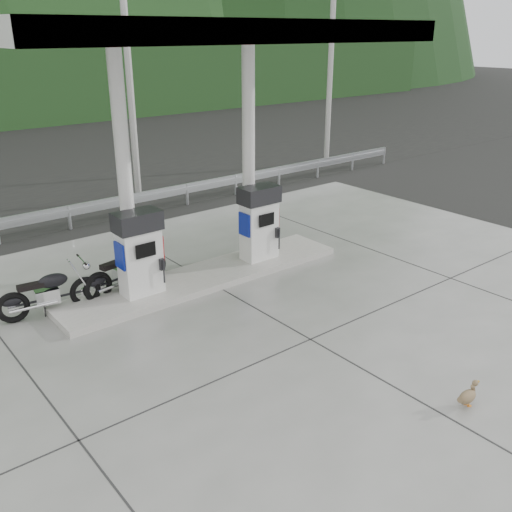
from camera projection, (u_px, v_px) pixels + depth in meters
ground at (276, 320)px, 11.35m from camera, size 160.00×160.00×0.00m
forecourt_apron at (276, 320)px, 11.35m from camera, size 18.00×14.00×0.02m
pump_island at (205, 277)px, 13.13m from camera, size 7.00×1.40×0.15m
gas_pump_left at (140, 253)px, 11.84m from camera, size 0.95×0.55×1.80m
gas_pump_right at (259, 223)px, 13.70m from camera, size 0.95×0.55×1.80m
canopy_column_left at (124, 174)px, 11.54m from camera, size 0.30×0.30×5.00m
canopy_column_right at (249, 154)px, 13.40m from camera, size 0.30×0.30×5.00m
canopy_roof at (196, 31)px, 11.18m from camera, size 8.50×5.00×0.40m
guardrail at (101, 199)px, 16.89m from camera, size 26.00×0.16×1.42m
road at (59, 197)px, 19.69m from camera, size 60.00×7.00×0.01m
utility_pole_b at (129, 77)px, 17.93m from camera, size 0.22×0.22×8.00m
utility_pole_c at (330, 67)px, 23.16m from camera, size 0.22×0.22×8.00m
motorcycle_left at (49, 293)px, 11.44m from camera, size 1.99×0.84×0.91m
motorcycle_right at (127, 270)px, 12.45m from camera, size 2.12×1.00×0.97m
duck at (467, 397)px, 8.68m from camera, size 0.46×0.14×0.33m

